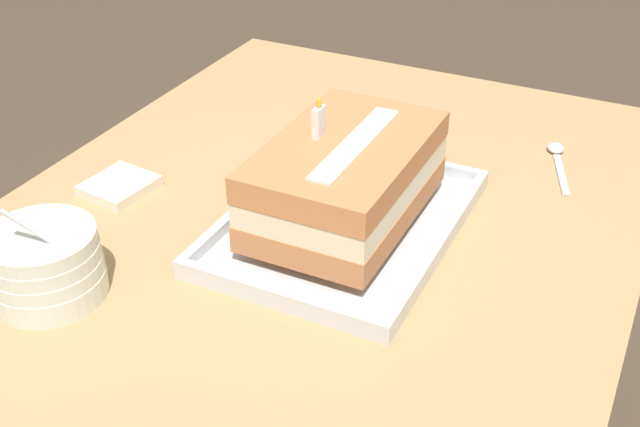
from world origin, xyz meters
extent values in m
cube|color=tan|center=(0.00, 0.00, 0.75)|extent=(1.17, 0.80, 0.04)
cube|color=tan|center=(0.53, -0.34, 0.36)|extent=(0.06, 0.06, 0.73)
cube|color=tan|center=(0.53, 0.34, 0.36)|extent=(0.06, 0.06, 0.73)
cube|color=silver|center=(0.05, -0.04, 0.77)|extent=(0.36, 0.27, 0.01)
cube|color=silver|center=(0.05, -0.17, 0.78)|extent=(0.36, 0.01, 0.02)
cube|color=silver|center=(0.05, 0.08, 0.78)|extent=(0.36, 0.01, 0.02)
cube|color=silver|center=(-0.13, -0.04, 0.78)|extent=(0.01, 0.24, 0.02)
cube|color=silver|center=(0.22, -0.04, 0.78)|extent=(0.01, 0.24, 0.02)
cube|color=#C47A49|center=(0.05, -0.04, 0.81)|extent=(0.27, 0.17, 0.03)
cube|color=beige|center=(0.05, -0.04, 0.84)|extent=(0.27, 0.17, 0.03)
cube|color=#C47A49|center=(0.05, -0.04, 0.87)|extent=(0.27, 0.17, 0.03)
cube|color=white|center=(0.05, -0.06, 0.89)|extent=(0.20, 0.03, 0.00)
cube|color=white|center=(0.05, -0.01, 0.91)|extent=(0.02, 0.01, 0.04)
ellipsoid|color=yellow|center=(0.05, -0.01, 0.93)|extent=(0.01, 0.01, 0.01)
cylinder|color=silver|center=(-0.22, 0.20, 0.78)|extent=(0.13, 0.13, 0.03)
cylinder|color=silver|center=(-0.22, 0.20, 0.80)|extent=(0.13, 0.13, 0.03)
cylinder|color=silver|center=(-0.22, 0.20, 0.81)|extent=(0.12, 0.12, 0.03)
cylinder|color=silver|center=(-0.22, 0.20, 0.83)|extent=(0.12, 0.12, 0.03)
cylinder|color=silver|center=(-0.23, 0.19, 0.86)|extent=(0.04, 0.05, 0.06)
ellipsoid|color=silver|center=(0.37, -0.24, 0.77)|extent=(0.04, 0.03, 0.01)
cube|color=silver|center=(0.30, -0.26, 0.77)|extent=(0.11, 0.05, 0.00)
cube|color=silver|center=(0.00, 0.27, 0.77)|extent=(0.10, 0.09, 0.01)
camera|label=1|loc=(-0.73, -0.39, 1.33)|focal=45.41mm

